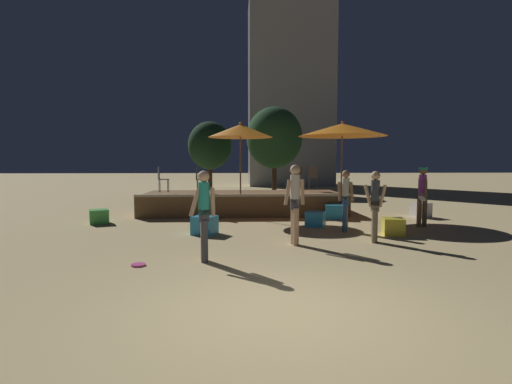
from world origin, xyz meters
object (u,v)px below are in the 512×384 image
cube_seat_1 (99,217)px  person_1 (295,201)px  cube_seat_4 (315,219)px  bistro_chair_2 (313,175)px  frisbee_disc (138,265)px  person_4 (375,204)px  background_tree_1 (210,146)px  person_0 (345,199)px  person_2 (204,213)px  cube_seat_2 (393,227)px  cube_seat_0 (335,212)px  bistro_chair_3 (199,177)px  bistro_chair_1 (161,177)px  person_3 (422,193)px  patio_umbrella_1 (240,131)px  background_tree_0 (274,138)px  bistro_chair_0 (298,176)px  cube_seat_5 (205,225)px  patio_umbrella_0 (342,130)px  cube_seat_3 (421,210)px

cube_seat_1 → person_1: person_1 is taller
cube_seat_4 → bistro_chair_2: bistro_chair_2 is taller
bistro_chair_2 → frisbee_disc: 9.44m
person_4 → background_tree_1: background_tree_1 is taller
background_tree_1 → cube_seat_1: bearing=-101.3°
person_0 → person_2: (-3.51, -3.05, 0.05)m
cube_seat_2 → background_tree_1: (-5.64, 14.92, 2.63)m
person_2 → frisbee_disc: (-1.17, -0.26, -0.91)m
cube_seat_0 → cube_seat_4: bearing=-122.5°
frisbee_disc → bistro_chair_3: bearing=86.1°
bistro_chair_1 → person_2: bearing=179.3°
person_3 → person_1: bearing=-155.1°
cube_seat_4 → frisbee_disc: 5.87m
cube_seat_0 → bistro_chair_2: 2.64m
person_1 → bistro_chair_1: 6.71m
cube_seat_2 → patio_umbrella_1: bearing=138.2°
bistro_chair_3 → frisbee_disc: bistro_chair_3 is taller
patio_umbrella_1 → person_1: (1.18, -4.48, -1.88)m
cube_seat_1 → background_tree_0: bearing=60.5°
bistro_chair_1 → bistro_chair_0: bearing=-106.2°
cube_seat_5 → background_tree_0: size_ratio=0.14×
bistro_chair_0 → frisbee_disc: bearing=8.0°
person_3 → bistro_chair_2: person_3 is taller
patio_umbrella_0 → person_0: patio_umbrella_0 is taller
frisbee_disc → cube_seat_5: bearing=73.0°
bistro_chair_3 → cube_seat_0: bearing=-106.0°
person_3 → background_tree_0: size_ratio=0.34×
person_0 → bistro_chair_2: size_ratio=1.83×
person_0 → person_3: (2.40, 0.64, 0.09)m
bistro_chair_3 → bistro_chair_1: bearing=76.1°
patio_umbrella_0 → background_tree_1: (-5.12, 11.75, -0.07)m
cube_seat_0 → bistro_chair_3: size_ratio=0.80×
cube_seat_3 → cube_seat_4: 4.26m
cube_seat_5 → person_1: (2.14, -1.42, 0.76)m
bistro_chair_3 → frisbee_disc: size_ratio=3.43×
person_4 → person_2: bearing=-51.2°
background_tree_0 → background_tree_1: 4.10m
cube_seat_0 → cube_seat_1: cube_seat_0 is taller
cube_seat_3 → bistro_chair_2: 4.06m
person_1 → cube_seat_0: bearing=-34.9°
bistro_chair_1 → bistro_chair_3: 1.39m
patio_umbrella_0 → person_4: bearing=-93.8°
patio_umbrella_1 → person_0: patio_umbrella_1 is taller
patio_umbrella_0 → person_0: size_ratio=1.95×
person_4 → bistro_chair_2: bearing=-161.6°
person_0 → person_1: size_ratio=0.91×
bistro_chair_2 → cube_seat_2: bearing=113.7°
patio_umbrella_0 → cube_seat_2: bearing=-80.8°
bistro_chair_3 → cube_seat_3: bearing=-99.0°
bistro_chair_0 → bistro_chair_2: (0.70, 0.89, 0.00)m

